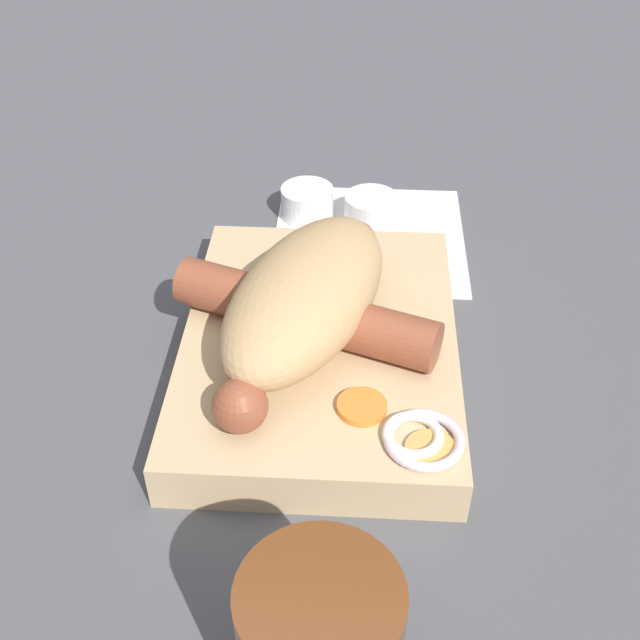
{
  "coord_description": "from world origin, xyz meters",
  "views": [
    {
      "loc": [
        -0.39,
        -0.02,
        0.37
      ],
      "look_at": [
        0.0,
        0.0,
        0.04
      ],
      "focal_mm": 45.0,
      "sensor_mm": 36.0,
      "label": 1
    }
  ],
  "objects_px": {
    "food_tray": "(320,350)",
    "sausage": "(304,314)",
    "condiment_cup_near": "(371,213)",
    "condiment_cup_far": "(307,205)",
    "bread_roll": "(305,300)"
  },
  "relations": [
    {
      "from": "bread_roll",
      "to": "condiment_cup_far",
      "type": "relative_size",
      "value": 4.29
    },
    {
      "from": "sausage",
      "to": "condiment_cup_near",
      "type": "height_order",
      "value": "sausage"
    },
    {
      "from": "food_tray",
      "to": "condiment_cup_far",
      "type": "height_order",
      "value": "food_tray"
    },
    {
      "from": "sausage",
      "to": "condiment_cup_near",
      "type": "bearing_deg",
      "value": -13.28
    },
    {
      "from": "sausage",
      "to": "condiment_cup_far",
      "type": "bearing_deg",
      "value": 3.54
    },
    {
      "from": "bread_roll",
      "to": "condiment_cup_far",
      "type": "xyz_separation_m",
      "value": [
        0.19,
        0.01,
        -0.05
      ]
    },
    {
      "from": "food_tray",
      "to": "bread_roll",
      "type": "distance_m",
      "value": 0.05
    },
    {
      "from": "condiment_cup_far",
      "to": "sausage",
      "type": "bearing_deg",
      "value": -176.46
    },
    {
      "from": "food_tray",
      "to": "sausage",
      "type": "xyz_separation_m",
      "value": [
        -0.0,
        0.01,
        0.03
      ]
    },
    {
      "from": "food_tray",
      "to": "condiment_cup_far",
      "type": "relative_size",
      "value": 5.5
    },
    {
      "from": "condiment_cup_far",
      "to": "food_tray",
      "type": "bearing_deg",
      "value": -173.37
    },
    {
      "from": "bread_roll",
      "to": "sausage",
      "type": "relative_size",
      "value": 0.96
    },
    {
      "from": "condiment_cup_near",
      "to": "food_tray",
      "type": "bearing_deg",
      "value": 169.67
    },
    {
      "from": "bread_roll",
      "to": "condiment_cup_near",
      "type": "height_order",
      "value": "bread_roll"
    },
    {
      "from": "bread_roll",
      "to": "condiment_cup_far",
      "type": "bearing_deg",
      "value": 3.82
    }
  ]
}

